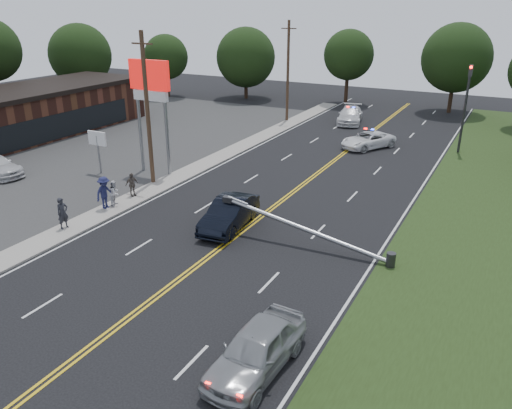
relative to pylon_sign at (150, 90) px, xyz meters
The scene contains 23 objects.
ground 18.50m from the pylon_sign, 53.13° to the right, with size 120.00×120.00×0.00m, color black.
parking_lot 11.92m from the pylon_sign, 157.17° to the right, with size 25.00×60.00×0.01m, color #2D2D2D.
sidewalk 7.46m from the pylon_sign, 62.30° to the right, with size 1.80×70.00×0.12m, color gray.
centerline_yellow 12.73m from the pylon_sign, 20.85° to the right, with size 0.36×80.00×0.00m, color gold.
pylon_sign is the anchor object (origin of this frame).
small_sign 5.45m from the pylon_sign, 150.26° to the right, with size 1.60×0.14×3.10m.
traffic_signal 24.75m from the pylon_sign, 40.39° to the left, with size 0.28×0.41×7.05m.
fallen_streetlight 16.66m from the pylon_sign, 22.22° to the right, with size 9.36×0.44×1.91m.
utility_pole_mid 2.55m from the pylon_sign, 56.98° to the right, with size 1.60×0.28×10.00m.
utility_pole_far 20.06m from the pylon_sign, 86.28° to the left, with size 1.60×0.28×10.00m.
tree_3 30.47m from the pylon_sign, 144.74° to the left, with size 7.30×7.30×9.38m.
tree_4 32.16m from the pylon_sign, 125.66° to the left, with size 5.67×5.67×7.90m.
tree_5 31.14m from the pylon_sign, 106.81° to the left, with size 7.41×7.41×8.83m.
tree_6 32.46m from the pylon_sign, 83.60° to the left, with size 5.90×5.90×8.75m.
tree_7 36.25m from the pylon_sign, 64.42° to the left, with size 7.44×7.44×9.68m.
crashed_sedan 12.34m from the pylon_sign, 30.78° to the right, with size 1.72×4.94×1.63m, color black.
waiting_sedan 22.95m from the pylon_sign, 43.03° to the right, with size 1.90×4.71×1.61m, color gray.
emergency_a 18.88m from the pylon_sign, 49.58° to the left, with size 2.26×4.90×1.36m, color white.
emergency_b 24.05m from the pylon_sign, 71.63° to the left, with size 2.28×5.61×1.63m, color silver.
bystander_a 11.56m from the pylon_sign, 79.85° to the right, with size 0.64×0.42×1.75m, color #222329.
bystander_b 8.41m from the pylon_sign, 72.99° to the right, with size 0.75×0.58×1.54m, color silver.
bystander_c 8.77m from the pylon_sign, 75.64° to the right, with size 1.27×0.73×1.97m, color #1C1E47.
bystander_d 7.21m from the pylon_sign, 68.58° to the right, with size 0.90×0.37×1.53m, color #584E46.
Camera 1 is at (12.20, -13.27, 11.56)m, focal length 35.00 mm.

